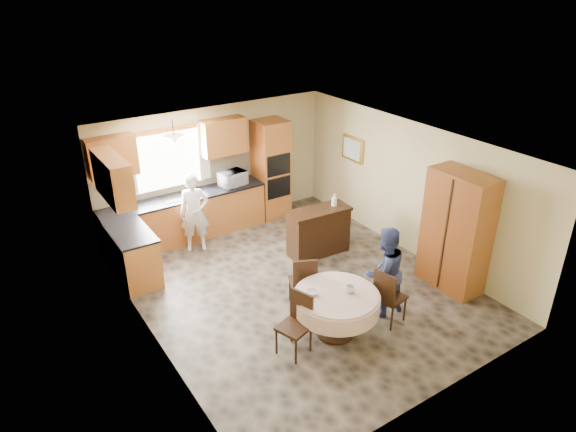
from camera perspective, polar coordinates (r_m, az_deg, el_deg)
The scene contains 36 objects.
floor at distance 8.85m, azimuth 1.03°, elevation -7.88°, with size 5.00×6.00×0.01m, color brown.
ceiling at distance 7.75m, azimuth 1.18°, elevation 7.70°, with size 5.00×6.00×0.01m, color white.
wall_back at distance 10.63m, azimuth -8.11°, elevation 5.41°, with size 5.00×0.02×2.50m, color #C7B77F.
wall_front at distance 6.34m, azimuth 16.88°, elevation -10.70°, with size 5.00×0.02×2.50m, color #C7B77F.
wall_left at distance 7.27m, azimuth -15.45°, elevation -5.42°, with size 0.02×6.00×2.50m, color #C7B77F.
wall_right at distance 9.73m, azimuth 13.36°, elevation 3.01°, with size 0.02×6.00×2.50m, color #C7B77F.
window at distance 10.14m, azimuth -13.29°, elevation 6.06°, with size 1.40×0.03×1.10m, color white.
curtain_left at distance 9.86m, azimuth -17.27°, elevation 5.34°, with size 0.22×0.02×1.15m, color white.
curtain_right at distance 10.34m, azimuth -9.33°, elevation 7.09°, with size 0.22×0.02×1.15m, color white.
base_cab_back at distance 10.38m, azimuth -11.32°, elevation -0.22°, with size 3.30×0.60×0.88m, color #CF7B37.
counter_back at distance 10.19m, azimuth -11.54°, elevation 2.10°, with size 3.30×0.64×0.04m, color black.
base_cab_left at distance 9.25m, azimuth -16.82°, elevation -4.28°, with size 0.60×1.20×0.88m, color #CF7B37.
counter_left at distance 9.04m, azimuth -17.18°, elevation -1.75°, with size 0.64×1.20×0.04m, color black.
backsplash at distance 10.34m, azimuth -12.30°, elevation 4.06°, with size 3.30×0.02×0.55m, color beige.
wall_cab_left at distance 9.62m, azimuth -19.00°, elevation 6.24°, with size 0.85×0.33×0.72m, color #C77131.
wall_cab_right at distance 10.34m, azimuth -7.18°, elevation 8.75°, with size 0.90×0.33×0.72m, color #C77131.
wall_cab_side at distance 8.61m, azimuth -18.90°, elevation 4.00°, with size 0.33×1.20×0.72m, color #C77131.
oven_tower at distance 10.94m, azimuth -1.91°, elevation 5.21°, with size 0.66×0.62×2.12m, color #CF7B37.
oven_upper at distance 10.63m, azimuth -1.02°, elevation 5.67°, with size 0.56×0.01×0.45m, color black.
oven_lower at distance 10.81m, azimuth -1.00°, elevation 3.18°, with size 0.56×0.01×0.45m, color black.
pendant at distance 9.55m, azimuth -12.55°, elevation 8.21°, with size 0.36×0.36×0.18m, color beige.
sideboard at distance 9.66m, azimuth 3.40°, elevation -1.88°, with size 1.20×0.49×0.85m, color #361D0E.
space_heater at distance 10.19m, azimuth 5.70°, elevation -1.51°, with size 0.37×0.26×0.50m, color black.
cupboard at distance 8.84m, azimuth 18.18°, elevation -1.64°, with size 0.54×1.07×2.05m, color #CF7B37.
dining_table at distance 7.54m, azimuth 5.39°, elevation -9.58°, with size 1.25×1.25×0.71m.
chair_left at distance 7.26m, azimuth 1.01°, elevation -11.50°, with size 0.50×0.50×0.92m.
chair_back at distance 8.07m, azimuth 1.75°, elevation -7.15°, with size 0.53×0.53×0.93m.
chair_right at distance 7.89m, azimuth 11.01°, elevation -8.58°, with size 0.47×0.47×0.93m.
framed_picture at distance 10.69m, azimuth 7.20°, elevation 7.41°, with size 0.06×0.62×0.51m.
microwave at distance 10.49m, azimuth -6.15°, elevation 4.16°, with size 0.53×0.36×0.29m, color silver.
person_sink at distance 9.81m, azimuth -10.35°, elevation 0.34°, with size 0.55×0.36×1.52m, color silver.
person_dining at distance 8.01m, azimuth 10.65°, elevation -6.09°, with size 0.71×0.55×1.47m, color navy.
bowl_sideboard at distance 9.34m, azimuth 2.42°, elevation 0.24°, with size 0.21×0.21×0.05m, color #B2B2B2.
bottle_sideboard at distance 9.60m, azimuth 5.16°, elevation 1.66°, with size 0.11×0.11×0.28m, color silver.
cup_table at distance 7.47m, azimuth 6.91°, elevation -8.07°, with size 0.13×0.13×0.10m, color #B2B2B2.
bowl_table at distance 7.40m, azimuth 2.68°, elevation -8.51°, with size 0.18×0.18×0.06m, color #B2B2B2.
Camera 1 is at (-4.18, -6.06, 4.90)m, focal length 32.00 mm.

